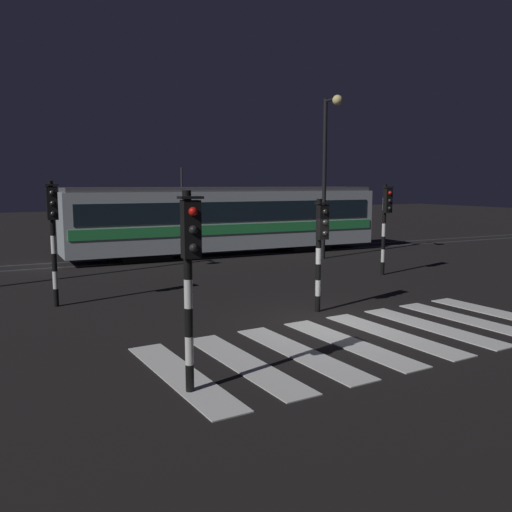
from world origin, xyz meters
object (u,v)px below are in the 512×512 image
Objects in this scene: traffic_light_corner_far_left at (53,225)px; traffic_light_corner_near_left at (190,262)px; traffic_light_corner_far_right at (386,216)px; street_lamp_trackside_right at (328,158)px; tram at (228,219)px; traffic_light_median_centre at (321,238)px.

traffic_light_corner_near_left is at bearing -80.72° from traffic_light_corner_far_left.
traffic_light_corner_far_left reaches higher than traffic_light_corner_near_left.
street_lamp_trackside_right is at bearing 84.03° from traffic_light_corner_far_right.
traffic_light_corner_near_left is 12.88m from traffic_light_corner_far_right.
traffic_light_corner_far_left is 0.49× the size of street_lamp_trackside_right.
tram is (8.73, 8.03, -0.55)m from traffic_light_corner_far_left.
traffic_light_corner_far_left is 11.87m from tram.
tram reaches higher than traffic_light_corner_near_left.
traffic_light_corner_far_left is 0.22× the size of tram.
traffic_light_median_centre is 0.42× the size of street_lamp_trackside_right.
traffic_light_corner_far_right is 5.14m from street_lamp_trackside_right.
traffic_light_corner_near_left is 0.46× the size of street_lamp_trackside_right.
traffic_light_corner_far_right is (5.42, 3.85, 0.25)m from traffic_light_median_centre.
tram is at bearing 64.37° from traffic_light_corner_near_left.
street_lamp_trackside_right reaches higher than traffic_light_corner_far_left.
street_lamp_trackside_right reaches higher than traffic_light_corner_far_right.
traffic_light_median_centre is 6.65m from traffic_light_corner_far_right.
tram is (-2.89, 7.98, -0.49)m from traffic_light_corner_far_right.
traffic_light_corner_far_left is at bearing -179.79° from traffic_light_corner_far_right.
traffic_light_corner_far_left is 7.69m from traffic_light_corner_near_left.
traffic_light_corner_far_right is at bearing -70.13° from tram.
traffic_light_corner_near_left is 16.50m from street_lamp_trackside_right.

